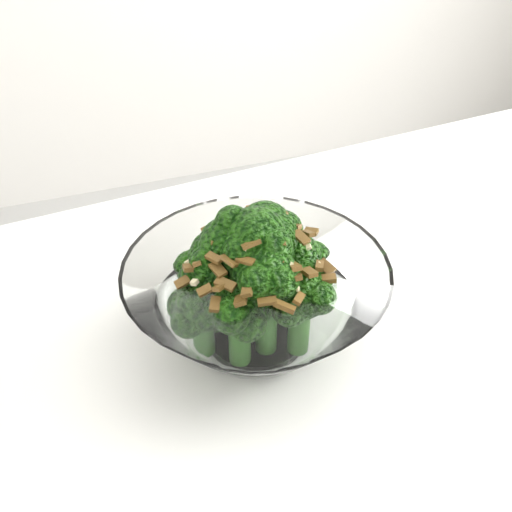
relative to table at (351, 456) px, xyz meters
name	(u,v)px	position (x,y,z in m)	size (l,w,h in m)	color
table	(351,456)	(0.00, 0.00, 0.00)	(1.27, 0.91, 0.75)	white
broccoli_dish	(256,293)	(-0.05, 0.10, 0.12)	(0.22, 0.22, 0.14)	white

